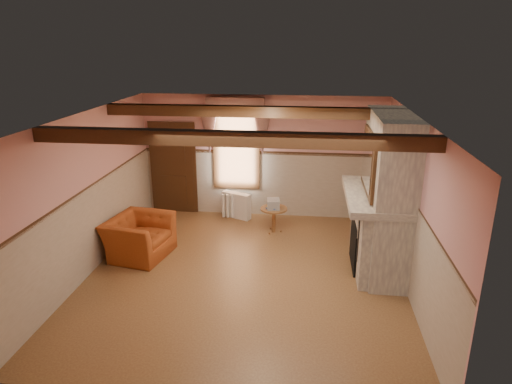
# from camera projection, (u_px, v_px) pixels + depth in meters

# --- Properties ---
(floor) EXTENTS (5.50, 6.00, 0.01)m
(floor) POSITION_uv_depth(u_px,v_px,m) (245.00, 275.00, 8.06)
(floor) COLOR brown
(floor) RESTS_ON ground
(ceiling) EXTENTS (5.50, 6.00, 0.01)m
(ceiling) POSITION_uv_depth(u_px,v_px,m) (243.00, 117.00, 7.17)
(ceiling) COLOR silver
(ceiling) RESTS_ON wall_back
(wall_back) EXTENTS (5.50, 0.02, 2.80)m
(wall_back) POSITION_uv_depth(u_px,v_px,m) (263.00, 157.00, 10.44)
(wall_back) COLOR #D29192
(wall_back) RESTS_ON floor
(wall_front) EXTENTS (5.50, 0.02, 2.80)m
(wall_front) POSITION_uv_depth(u_px,v_px,m) (203.00, 296.00, 4.79)
(wall_front) COLOR #D29192
(wall_front) RESTS_ON floor
(wall_left) EXTENTS (0.02, 6.00, 2.80)m
(wall_left) POSITION_uv_depth(u_px,v_px,m) (87.00, 194.00, 7.92)
(wall_left) COLOR #D29192
(wall_left) RESTS_ON floor
(wall_right) EXTENTS (0.02, 6.00, 2.80)m
(wall_right) POSITION_uv_depth(u_px,v_px,m) (414.00, 207.00, 7.31)
(wall_right) COLOR #D29192
(wall_right) RESTS_ON floor
(wainscot) EXTENTS (5.50, 6.00, 1.50)m
(wainscot) POSITION_uv_depth(u_px,v_px,m) (244.00, 236.00, 7.82)
(wainscot) COLOR #BCAA97
(wainscot) RESTS_ON floor
(chair_rail) EXTENTS (5.50, 6.00, 0.08)m
(chair_rail) POSITION_uv_depth(u_px,v_px,m) (244.00, 195.00, 7.58)
(chair_rail) COLOR black
(chair_rail) RESTS_ON wainscot
(firebox) EXTENTS (0.20, 0.95, 0.90)m
(firebox) POSITION_uv_depth(u_px,v_px,m) (358.00, 243.00, 8.26)
(firebox) COLOR black
(firebox) RESTS_ON floor
(armchair) EXTENTS (1.22, 1.34, 0.76)m
(armchair) POSITION_uv_depth(u_px,v_px,m) (139.00, 237.00, 8.68)
(armchair) COLOR #994219
(armchair) RESTS_ON floor
(side_table) EXTENTS (0.58, 0.58, 0.55)m
(side_table) POSITION_uv_depth(u_px,v_px,m) (274.00, 220.00, 9.77)
(side_table) COLOR brown
(side_table) RESTS_ON floor
(book_stack) EXTENTS (0.29, 0.35, 0.20)m
(book_stack) POSITION_uv_depth(u_px,v_px,m) (273.00, 204.00, 9.63)
(book_stack) COLOR #B7AD8C
(book_stack) RESTS_ON side_table
(radiator) EXTENTS (0.71, 0.45, 0.60)m
(radiator) POSITION_uv_depth(u_px,v_px,m) (236.00, 205.00, 10.57)
(radiator) COLOR white
(radiator) RESTS_ON floor
(bowl) EXTENTS (0.30, 0.30, 0.07)m
(bowl) POSITION_uv_depth(u_px,v_px,m) (376.00, 189.00, 7.99)
(bowl) COLOR brown
(bowl) RESTS_ON mantel
(mantel_clock) EXTENTS (0.14, 0.24, 0.20)m
(mantel_clock) POSITION_uv_depth(u_px,v_px,m) (373.00, 179.00, 8.38)
(mantel_clock) COLOR black
(mantel_clock) RESTS_ON mantel
(oil_lamp) EXTENTS (0.11, 0.11, 0.28)m
(oil_lamp) POSITION_uv_depth(u_px,v_px,m) (374.00, 178.00, 8.27)
(oil_lamp) COLOR gold
(oil_lamp) RESTS_ON mantel
(candle_red) EXTENTS (0.06, 0.06, 0.16)m
(candle_red) POSITION_uv_depth(u_px,v_px,m) (380.00, 195.00, 7.55)
(candle_red) COLOR #A22613
(candle_red) RESTS_ON mantel
(jar_yellow) EXTENTS (0.06, 0.06, 0.12)m
(jar_yellow) POSITION_uv_depth(u_px,v_px,m) (381.00, 200.00, 7.41)
(jar_yellow) COLOR gold
(jar_yellow) RESTS_ON mantel
(fireplace) EXTENTS (0.85, 2.00, 2.80)m
(fireplace) POSITION_uv_depth(u_px,v_px,m) (387.00, 194.00, 7.91)
(fireplace) COLOR gray
(fireplace) RESTS_ON floor
(mantel) EXTENTS (1.05, 2.05, 0.12)m
(mantel) POSITION_uv_depth(u_px,v_px,m) (376.00, 196.00, 7.94)
(mantel) COLOR gray
(mantel) RESTS_ON fireplace
(overmantel_mirror) EXTENTS (0.06, 1.44, 1.04)m
(overmantel_mirror) POSITION_uv_depth(u_px,v_px,m) (368.00, 162.00, 7.77)
(overmantel_mirror) COLOR silver
(overmantel_mirror) RESTS_ON fireplace
(door) EXTENTS (1.10, 0.10, 2.10)m
(door) POSITION_uv_depth(u_px,v_px,m) (174.00, 169.00, 10.73)
(door) COLOR black
(door) RESTS_ON floor
(window) EXTENTS (1.06, 0.08, 2.02)m
(window) POSITION_uv_depth(u_px,v_px,m) (236.00, 146.00, 10.40)
(window) COLOR white
(window) RESTS_ON wall_back
(window_drapes) EXTENTS (1.30, 0.14, 1.40)m
(window_drapes) POSITION_uv_depth(u_px,v_px,m) (235.00, 120.00, 10.12)
(window_drapes) COLOR gray
(window_drapes) RESTS_ON wall_back
(ceiling_beam_front) EXTENTS (5.50, 0.18, 0.20)m
(ceiling_beam_front) POSITION_uv_depth(u_px,v_px,m) (230.00, 139.00, 6.07)
(ceiling_beam_front) COLOR black
(ceiling_beam_front) RESTS_ON ceiling
(ceiling_beam_back) EXTENTS (5.50, 0.18, 0.20)m
(ceiling_beam_back) POSITION_uv_depth(u_px,v_px,m) (253.00, 112.00, 8.33)
(ceiling_beam_back) COLOR black
(ceiling_beam_back) RESTS_ON ceiling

